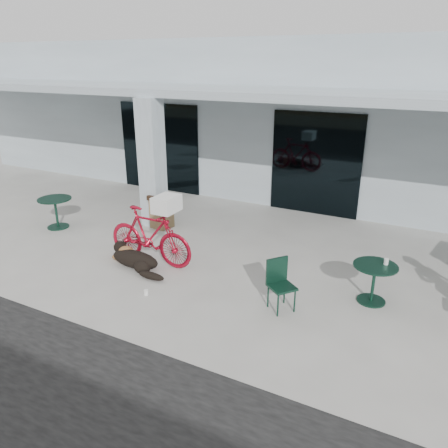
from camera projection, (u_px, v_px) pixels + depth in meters
The scene contains 15 objects.
ground at pixel (149, 272), 8.62m from camera, with size 80.00×80.00×0.00m, color #B4B2AA.
building at pixel (296, 112), 14.87m from camera, with size 22.00×7.00×4.50m, color silver.
storefront_glass_left at pixel (160, 148), 13.66m from camera, with size 2.80×0.06×2.70m, color black.
storefront_glass_right at pixel (315, 164), 11.49m from camera, with size 2.40×0.06×2.70m, color black.
column at pixel (152, 164), 10.63m from camera, with size 0.50×0.50×3.12m, color silver.
overhang at pixel (231, 92), 10.47m from camera, with size 22.00×2.80×0.18m, color silver.
bicycle at pixel (150, 236), 8.84m from camera, with size 0.55×1.96×1.18m, color #A60D23.
laundry_basket at pixel (167, 204), 8.38m from camera, with size 0.53×0.39×0.31m, color white.
dog at pixel (135, 258), 8.73m from camera, with size 1.24×0.41×0.41m, color black, non-canonical shape.
cup_near_dog at pixel (146, 292), 7.77m from camera, with size 0.08×0.08×0.10m, color white.
cafe_table_near at pixel (56, 213), 10.79m from camera, with size 0.81×0.81×0.76m, color #133829, non-canonical shape.
cafe_table_far at pixel (373, 283), 7.46m from camera, with size 0.74×0.74×0.70m, color #133829, non-canonical shape.
cafe_chair_far_a at pixel (282, 286), 7.19m from camera, with size 0.40×0.43×0.88m, color #133829, non-canonical shape.
cup_on_table at pixel (386, 262), 7.34m from camera, with size 0.08×0.08×0.11m, color white.
trash_receptacle at pixel (162, 211), 10.79m from camera, with size 0.49×0.49×0.84m, color olive, non-canonical shape.
Camera 1 is at (4.90, -6.16, 3.94)m, focal length 35.00 mm.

